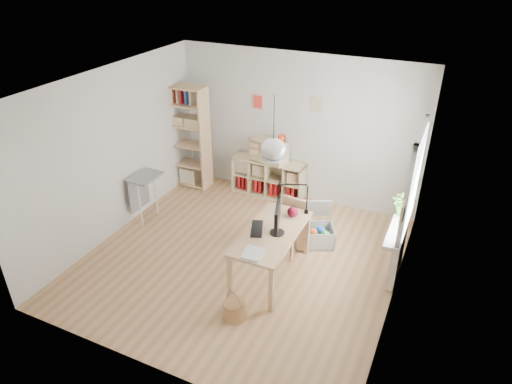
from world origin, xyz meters
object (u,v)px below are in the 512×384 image
at_px(desk, 272,237).
at_px(chair, 290,223).
at_px(cube_shelf, 268,179).
at_px(monitor, 277,218).
at_px(drawer_chest, 269,151).
at_px(tall_bookshelf, 187,133).
at_px(storage_chest, 314,231).

relative_size(desk, chair, 1.74).
distance_m(cube_shelf, chair, 1.86).
xyz_separation_m(monitor, drawer_chest, (-1.08, 2.19, -0.08)).
relative_size(monitor, drawer_chest, 0.73).
xyz_separation_m(tall_bookshelf, chair, (2.59, -1.25, -0.60)).
xyz_separation_m(cube_shelf, tall_bookshelf, (-1.56, -0.28, 0.79)).
bearing_deg(chair, drawer_chest, 132.75).
xyz_separation_m(cube_shelf, chair, (1.03, -1.53, 0.19)).
bearing_deg(tall_bookshelf, desk, -37.01).
distance_m(storage_chest, drawer_chest, 1.87).
relative_size(chair, drawer_chest, 1.24).
relative_size(desk, storage_chest, 1.71).
xyz_separation_m(desk, drawer_chest, (-1.00, 2.19, 0.26)).
xyz_separation_m(storage_chest, drawer_chest, (-1.30, 1.13, 0.71)).
bearing_deg(chair, tall_bookshelf, 162.97).
height_order(cube_shelf, chair, chair).
relative_size(chair, monitor, 1.71).
xyz_separation_m(desk, chair, (0.01, 0.70, -0.16)).
distance_m(storage_chest, monitor, 1.34).
relative_size(cube_shelf, tall_bookshelf, 0.70).
height_order(chair, monitor, monitor).
bearing_deg(chair, monitor, -75.32).
height_order(desk, monitor, monitor).
relative_size(storage_chest, drawer_chest, 1.26).
xyz_separation_m(cube_shelf, storage_chest, (1.32, -1.17, -0.09)).
height_order(storage_chest, monitor, monitor).
relative_size(cube_shelf, chair, 1.62).
distance_m(desk, storage_chest, 1.19).
bearing_deg(storage_chest, monitor, -126.48).
bearing_deg(drawer_chest, cube_shelf, 131.50).
height_order(tall_bookshelf, monitor, tall_bookshelf).
xyz_separation_m(cube_shelf, drawer_chest, (0.02, -0.04, 0.62)).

